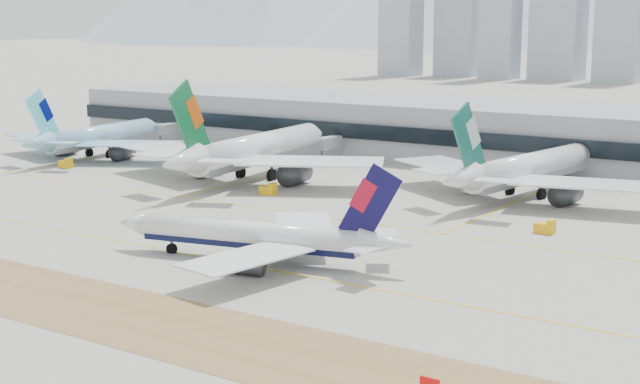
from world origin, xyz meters
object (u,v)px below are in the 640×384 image
Objects in this scene: widebody_korean at (96,138)px; terminal at (521,134)px; widebody_eva at (253,151)px; widebody_cathay at (524,170)px; taxiing_airliner at (260,237)px.

widebody_korean reaches higher than terminal.
terminal is (42.89, 59.59, 0.81)m from widebody_eva.
widebody_cathay is at bearing -68.63° from terminal.
taxiing_airliner is 0.70× the size of widebody_eva.
taxiing_airliner is 117.34m from terminal.
widebody_eva is at bearing -101.99° from widebody_korean.
widebody_cathay is (15.37, 71.48, 1.81)m from taxiing_airliner.
taxiing_airliner is 0.81× the size of widebody_cathay.
widebody_eva reaches higher than widebody_cathay.
widebody_korean is 0.94× the size of widebody_cathay.
taxiing_airliner is at bearing -88.76° from terminal.
widebody_eva is at bearing 112.24° from widebody_cathay.
widebody_korean is at bearing -43.73° from taxiing_airliner.
widebody_cathay is at bearing -92.98° from widebody_korean.
taxiing_airliner is 73.46m from widebody_eva.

